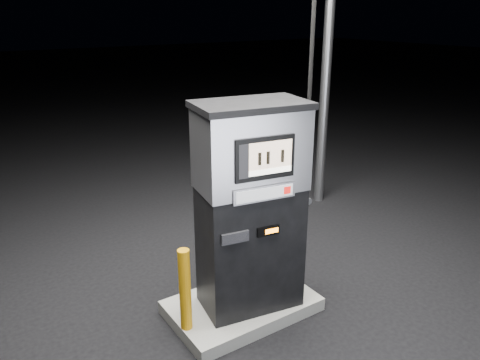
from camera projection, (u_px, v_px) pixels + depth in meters
ground at (242, 311)px, 5.31m from camera, size 80.00×80.00×0.00m
pump_island at (242, 306)px, 5.28m from camera, size 1.60×1.00×0.15m
fuel_dispenser at (251, 207)px, 4.84m from camera, size 1.29×0.84×4.66m
bollard_left at (185, 290)px, 4.65m from camera, size 0.16×0.16×0.89m
bollard_right at (288, 244)px, 5.48m from camera, size 0.15×0.15×0.98m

